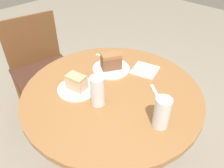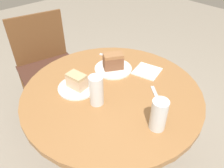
# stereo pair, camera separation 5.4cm
# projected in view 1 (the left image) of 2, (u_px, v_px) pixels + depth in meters

# --- Properties ---
(table) EXTENTS (0.93, 0.93, 0.76)m
(table) POSITION_uv_depth(u_px,v_px,m) (112.00, 116.00, 1.25)
(table) COLOR #9E6B3D
(table) RESTS_ON ground_plane
(chair) EXTENTS (0.54, 0.51, 0.87)m
(chair) POSITION_uv_depth(u_px,v_px,m) (42.00, 68.00, 1.81)
(chair) COLOR brown
(chair) RESTS_ON ground_plane
(plate_near) EXTENTS (0.22, 0.22, 0.01)m
(plate_near) POSITION_uv_depth(u_px,v_px,m) (111.00, 69.00, 1.28)
(plate_near) COLOR white
(plate_near) RESTS_ON table
(plate_far) EXTENTS (0.20, 0.20, 0.01)m
(plate_far) POSITION_uv_depth(u_px,v_px,m) (77.00, 89.00, 1.13)
(plate_far) COLOR white
(plate_far) RESTS_ON table
(cake_slice_near) EXTENTS (0.13, 0.11, 0.09)m
(cake_slice_near) POSITION_uv_depth(u_px,v_px,m) (111.00, 61.00, 1.25)
(cake_slice_near) COLOR brown
(cake_slice_near) RESTS_ON plate_near
(cake_slice_far) EXTENTS (0.08, 0.11, 0.08)m
(cake_slice_far) POSITION_uv_depth(u_px,v_px,m) (76.00, 82.00, 1.11)
(cake_slice_far) COLOR beige
(cake_slice_far) RESTS_ON plate_far
(glass_lemonade) EXTENTS (0.07, 0.07, 0.15)m
(glass_lemonade) POSITION_uv_depth(u_px,v_px,m) (98.00, 92.00, 1.01)
(glass_lemonade) COLOR silver
(glass_lemonade) RESTS_ON table
(glass_water) EXTENTS (0.07, 0.07, 0.15)m
(glass_water) POSITION_uv_depth(u_px,v_px,m) (162.00, 114.00, 0.90)
(glass_water) COLOR silver
(glass_water) RESTS_ON table
(napkin_stack) EXTENTS (0.17, 0.17, 0.01)m
(napkin_stack) POSITION_uv_depth(u_px,v_px,m) (145.00, 70.00, 1.27)
(napkin_stack) COLOR white
(napkin_stack) RESTS_ON table
(fork) EXTENTS (0.07, 0.17, 0.00)m
(fork) POSITION_uv_depth(u_px,v_px,m) (108.00, 57.00, 1.39)
(fork) COLOR silver
(fork) RESTS_ON table
(spoon) EXTENTS (0.09, 0.11, 0.00)m
(spoon) POSITION_uv_depth(u_px,v_px,m) (155.00, 92.00, 1.12)
(spoon) COLOR silver
(spoon) RESTS_ON table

